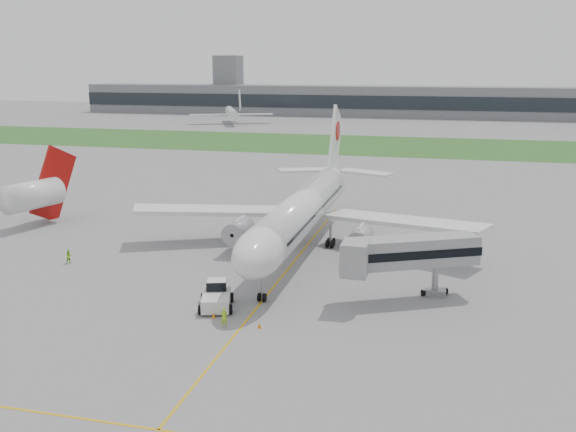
% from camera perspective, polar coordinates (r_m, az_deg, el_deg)
% --- Properties ---
extents(ground, '(600.00, 600.00, 0.00)m').
position_cam_1_polar(ground, '(81.54, 0.66, -3.92)').
color(ground, slate).
rests_on(ground, ground).
extents(apron_markings, '(70.00, 70.00, 0.04)m').
position_cam_1_polar(apron_markings, '(76.92, -0.21, -5.00)').
color(apron_markings, gold).
rests_on(apron_markings, ground).
extents(grass_strip, '(600.00, 50.00, 0.02)m').
position_cam_1_polar(grass_strip, '(198.03, 8.85, 6.22)').
color(grass_strip, '#2A5921').
rests_on(grass_strip, ground).
extents(terminal_building, '(320.00, 22.30, 14.00)m').
position_cam_1_polar(terminal_building, '(306.59, 10.91, 9.95)').
color(terminal_building, slate).
rests_on(terminal_building, ground).
extents(control_tower, '(12.00, 12.00, 56.00)m').
position_cam_1_polar(control_tower, '(327.04, -5.26, 9.11)').
color(control_tower, slate).
rests_on(control_tower, ground).
extents(airliner, '(48.13, 53.95, 17.88)m').
position_cam_1_polar(airliner, '(84.66, 1.44, 0.69)').
color(airliner, silver).
rests_on(airliner, ground).
extents(pushback_tug, '(4.47, 5.55, 2.54)m').
position_cam_1_polar(pushback_tug, '(66.41, -6.39, -7.06)').
color(pushback_tug, silver).
rests_on(pushback_tug, ground).
extents(jet_bridge, '(14.19, 10.15, 6.95)m').
position_cam_1_polar(jet_bridge, '(67.59, 10.30, -3.28)').
color(jet_bridge, gray).
rests_on(jet_bridge, ground).
extents(safety_cone_left, '(0.38, 0.38, 0.53)m').
position_cam_1_polar(safety_cone_left, '(63.94, -6.63, -8.76)').
color(safety_cone_left, orange).
rests_on(safety_cone_left, ground).
extents(safety_cone_right, '(0.38, 0.38, 0.52)m').
position_cam_1_polar(safety_cone_right, '(61.29, -2.56, -9.69)').
color(safety_cone_right, orange).
rests_on(safety_cone_right, ground).
extents(ground_crew_near, '(0.80, 0.68, 1.85)m').
position_cam_1_polar(ground_crew_near, '(61.63, -5.72, -8.95)').
color(ground_crew_near, '#9BCE22').
rests_on(ground_crew_near, ground).
extents(ground_crew_far, '(1.04, 1.09, 1.77)m').
position_cam_1_polar(ground_crew_far, '(84.38, -18.88, -3.44)').
color(ground_crew_far, '#89D523').
rests_on(ground_crew_far, ground).
extents(neighbor_aircraft, '(6.62, 15.44, 12.46)m').
position_cam_1_polar(neighbor_aircraft, '(105.11, -21.55, 1.86)').
color(neighbor_aircraft, '#9D0B08').
rests_on(neighbor_aircraft, ground).
extents(distant_aircraft_left, '(43.02, 40.91, 13.00)m').
position_cam_1_polar(distant_aircraft_left, '(268.03, -5.03, 8.17)').
color(distant_aircraft_left, silver).
rests_on(distant_aircraft_left, ground).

